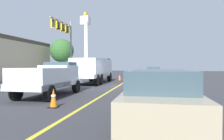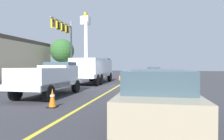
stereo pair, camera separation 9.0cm
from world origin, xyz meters
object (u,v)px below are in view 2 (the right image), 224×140
Objects in this scene: service_pickup_truck at (49,77)px; trailing_sedan at (157,94)px; traffic_signal_mast at (65,36)px; passing_minivan at (154,72)px; traffic_cone_leading at (52,98)px; traffic_cone_mid_front at (120,78)px; utility_bucket_truck at (94,68)px.

service_pickup_truck reaches higher than trailing_sedan.
traffic_signal_mast is (12.58, 5.14, 4.50)m from service_pickup_truck.
passing_minivan reaches higher than traffic_cone_leading.
traffic_signal_mast is at bearing 114.45° from passing_minivan.
passing_minivan and trailing_sedan have the same top height.
passing_minivan is 5.70m from traffic_cone_mid_front.
trailing_sedan is 0.62× the size of traffic_signal_mast.
trailing_sedan is 18.87m from traffic_cone_mid_front.
passing_minivan is at bearing -36.62° from utility_bucket_truck.
service_pickup_truck is 6.76× the size of traffic_cone_leading.
trailing_sedan is (-4.90, -6.39, -0.15)m from service_pickup_truck.
traffic_signal_mast is (15.59, 7.05, 5.21)m from traffic_cone_leading.
traffic_cone_leading reaches higher than traffic_cone_mid_front.
traffic_cone_mid_front is (-4.11, 3.91, -0.61)m from passing_minivan.
traffic_signal_mast reaches higher than utility_bucket_truck.
utility_bucket_truck is 6.97m from traffic_signal_mast.
utility_bucket_truck is at bearing 143.38° from passing_minivan.
traffic_cone_mid_front is at bearing 14.47° from trailing_sedan.
utility_bucket_truck reaches higher than service_pickup_truck.
utility_bucket_truck is 15.88m from trailing_sedan.
trailing_sedan is at bearing -146.60° from traffic_signal_mast.
traffic_cone_leading is at bearing 67.01° from trailing_sedan.
traffic_cone_leading is 16.36m from traffic_cone_mid_front.
trailing_sedan is 4.89m from traffic_cone_leading.
passing_minivan is 6.51× the size of traffic_cone_mid_front.
traffic_signal_mast reaches higher than traffic_cone_mid_front.
service_pickup_truck reaches higher than traffic_cone_mid_front.
traffic_cone_leading is 1.12× the size of traffic_cone_mid_front.
utility_bucket_truck reaches higher than traffic_cone_mid_front.
traffic_signal_mast is (-4.88, 10.73, 4.65)m from passing_minivan.
traffic_cone_leading is at bearing -169.67° from utility_bucket_truck.
service_pickup_truck is at bearing -157.78° from traffic_signal_mast.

